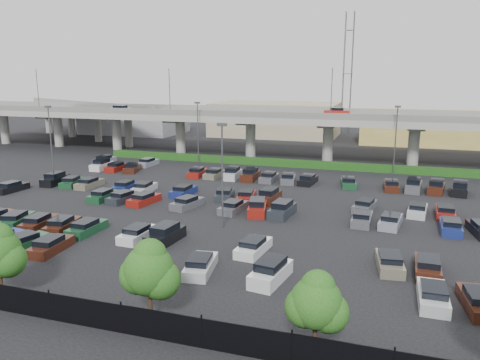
% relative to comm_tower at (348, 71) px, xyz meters
% --- Properties ---
extents(ground, '(280.00, 280.00, 0.00)m').
position_rel_comm_tower_xyz_m(ground, '(-4.00, -74.00, -15.61)').
color(ground, black).
extents(overpass, '(150.00, 13.00, 15.80)m').
position_rel_comm_tower_xyz_m(overpass, '(-4.22, -42.01, -8.64)').
color(overpass, gray).
rests_on(overpass, ground).
extents(on_ramp, '(50.93, 30.13, 8.80)m').
position_rel_comm_tower_xyz_m(on_ramp, '(-56.10, -30.95, -8.76)').
color(on_ramp, gray).
rests_on(on_ramp, ground).
extents(hedge, '(66.00, 1.60, 1.10)m').
position_rel_comm_tower_xyz_m(hedge, '(-4.00, -49.00, -15.06)').
color(hedge, '#144113').
rests_on(hedge, ground).
extents(fence, '(70.00, 0.10, 2.00)m').
position_rel_comm_tower_xyz_m(fence, '(-4.05, -102.00, -14.71)').
color(fence, black).
rests_on(fence, ground).
extents(tree_row, '(65.07, 3.66, 5.94)m').
position_rel_comm_tower_xyz_m(tree_row, '(-3.30, -100.53, -12.09)').
color(tree_row, '#332316').
rests_on(tree_row, ground).
extents(parked_cars, '(62.96, 41.59, 1.67)m').
position_rel_comm_tower_xyz_m(parked_cars, '(-5.79, -76.39, -15.02)').
color(parked_cars, '#282D34').
rests_on(parked_cars, ground).
extents(light_poles, '(66.90, 48.38, 10.30)m').
position_rel_comm_tower_xyz_m(light_poles, '(-8.12, -72.00, -9.37)').
color(light_poles, '#4A4A4F').
rests_on(light_poles, ground).
extents(distant_buildings, '(138.00, 24.00, 9.00)m').
position_rel_comm_tower_xyz_m(distant_buildings, '(8.38, -12.19, -11.87)').
color(distant_buildings, gray).
rests_on(distant_buildings, ground).
extents(comm_tower, '(2.40, 2.40, 30.00)m').
position_rel_comm_tower_xyz_m(comm_tower, '(0.00, 0.00, 0.00)').
color(comm_tower, '#4A4A4F').
rests_on(comm_tower, ground).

